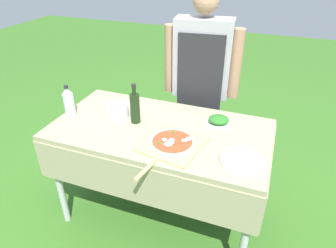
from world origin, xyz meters
TOP-DOWN VIEW (x-y plane):
  - ground_plane at (0.00, 0.00)m, footprint 12.00×12.00m
  - prep_table at (0.00, 0.00)m, footprint 1.44×0.77m
  - person_cook at (0.11, 0.61)m, footprint 0.59×0.23m
  - pizza_on_peel at (0.14, -0.17)m, footprint 0.40×0.58m
  - oil_bottle at (-0.18, 0.01)m, footprint 0.07×0.07m
  - water_bottle at (-0.66, -0.06)m, footprint 0.07×0.07m
  - herb_container at (0.35, 0.19)m, footprint 0.19×0.17m
  - mixing_tub at (-0.32, 0.04)m, footprint 0.14×0.14m
  - plate_stack at (0.56, -0.18)m, footprint 0.25×0.25m

SIDE VIEW (x-z plane):
  - ground_plane at x=0.00m, z-range 0.00..0.00m
  - prep_table at x=0.00m, z-range 0.30..1.10m
  - plate_stack at x=0.56m, z-range 0.79..0.81m
  - pizza_on_peel at x=0.14m, z-range 0.78..0.83m
  - herb_container at x=0.35m, z-range 0.79..0.85m
  - mixing_tub at x=-0.32m, z-range 0.79..0.89m
  - water_bottle at x=-0.66m, z-range 0.78..1.01m
  - oil_bottle at x=-0.18m, z-range 0.76..1.04m
  - person_cook at x=0.11m, z-range 0.14..1.72m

